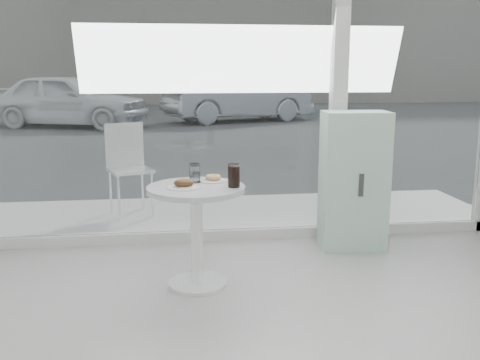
{
  "coord_description": "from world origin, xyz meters",
  "views": [
    {
      "loc": [
        -0.66,
        -1.92,
        1.6
      ],
      "look_at": [
        -0.2,
        1.7,
        0.85
      ],
      "focal_mm": 40.0,
      "sensor_mm": 36.0,
      "label": 1
    }
  ],
  "objects": [
    {
      "name": "patio_chair",
      "position": [
        -1.15,
        3.94,
        0.61
      ],
      "size": [
        0.54,
        0.54,
        0.99
      ],
      "rotation": [
        0.0,
        0.0,
        0.34
      ],
      "color": "white",
      "rests_on": "patio_deck"
    },
    {
      "name": "water_tumbler_b",
      "position": [
        -0.5,
        2.05,
        0.83
      ],
      "size": [
        0.08,
        0.08,
        0.13
      ],
      "color": "white",
      "rests_on": "main_table"
    },
    {
      "name": "plate_donut",
      "position": [
        -0.36,
        2.05,
        0.79
      ],
      "size": [
        0.2,
        0.2,
        0.05
      ],
      "color": "white",
      "rests_on": "main_table"
    },
    {
      "name": "car_white",
      "position": [
        -3.58,
        13.96,
        0.77
      ],
      "size": [
        4.85,
        3.18,
        1.54
      ],
      "primitive_type": "imported",
      "rotation": [
        0.0,
        0.0,
        1.24
      ],
      "color": "silver",
      "rests_on": "street"
    },
    {
      "name": "car_silver",
      "position": [
        1.47,
        15.08,
        0.78
      ],
      "size": [
        5.0,
        3.14,
        1.56
      ],
      "primitive_type": "imported",
      "rotation": [
        0.0,
        0.0,
        1.91
      ],
      "color": "#9A9DA1",
      "rests_on": "street"
    },
    {
      "name": "street",
      "position": [
        0.0,
        16.0,
        -0.0
      ],
      "size": [
        40.0,
        24.0,
        0.0
      ],
      "primitive_type": "cube",
      "color": "#3E3E3E",
      "rests_on": "ground"
    },
    {
      "name": "far_building",
      "position": [
        0.0,
        25.0,
        4.0
      ],
      "size": [
        40.0,
        2.0,
        8.0
      ],
      "primitive_type": "cube",
      "color": "gray",
      "rests_on": "ground"
    },
    {
      "name": "water_tumbler_a",
      "position": [
        -0.5,
        2.11,
        0.83
      ],
      "size": [
        0.08,
        0.08,
        0.13
      ],
      "color": "white",
      "rests_on": "main_table"
    },
    {
      "name": "mint_cabinet",
      "position": [
        0.96,
        2.64,
        0.62
      ],
      "size": [
        0.61,
        0.43,
        1.25
      ],
      "rotation": [
        0.0,
        0.0,
        -0.09
      ],
      "color": "#99C4AE",
      "rests_on": "ground"
    },
    {
      "name": "cola_glass",
      "position": [
        -0.23,
        1.84,
        0.85
      ],
      "size": [
        0.09,
        0.09,
        0.17
      ],
      "color": "white",
      "rests_on": "main_table"
    },
    {
      "name": "storefront",
      "position": [
        0.07,
        3.0,
        1.71
      ],
      "size": [
        5.0,
        0.14,
        3.0
      ],
      "color": "silver",
      "rests_on": "ground"
    },
    {
      "name": "plate_fritter",
      "position": [
        -0.58,
        1.85,
        0.8
      ],
      "size": [
        0.24,
        0.24,
        0.07
      ],
      "color": "white",
      "rests_on": "main_table"
    },
    {
      "name": "main_table",
      "position": [
        -0.5,
        1.9,
        0.55
      ],
      "size": [
        0.72,
        0.72,
        0.77
      ],
      "color": "white",
      "rests_on": "ground"
    },
    {
      "name": "patio_deck",
      "position": [
        0.0,
        3.8,
        0.03
      ],
      "size": [
        5.6,
        1.6,
        0.05
      ],
      "primitive_type": "cube",
      "color": "silver",
      "rests_on": "ground"
    }
  ]
}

